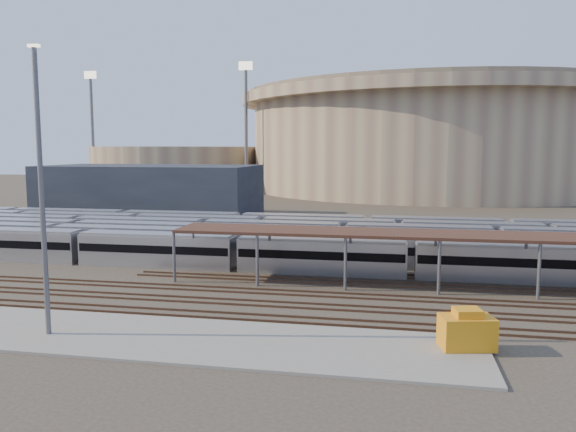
% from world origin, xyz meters
% --- Properties ---
extents(ground, '(420.00, 420.00, 0.00)m').
position_xyz_m(ground, '(0.00, 0.00, 0.00)').
color(ground, '#383026').
rests_on(ground, ground).
extents(apron, '(50.00, 9.00, 0.20)m').
position_xyz_m(apron, '(-5.00, -15.00, 0.10)').
color(apron, gray).
rests_on(apron, ground).
extents(subway_trains, '(130.61, 23.90, 3.60)m').
position_xyz_m(subway_trains, '(1.46, 18.50, 1.80)').
color(subway_trains, silver).
rests_on(subway_trains, ground).
extents(inspection_shed, '(60.30, 6.00, 5.30)m').
position_xyz_m(inspection_shed, '(22.00, 4.00, 4.98)').
color(inspection_shed, slate).
rests_on(inspection_shed, ground).
extents(empty_tracks, '(170.00, 9.62, 0.18)m').
position_xyz_m(empty_tracks, '(0.00, -5.00, 0.09)').
color(empty_tracks, '#4C3323').
rests_on(empty_tracks, ground).
extents(stadium, '(124.00, 124.00, 32.50)m').
position_xyz_m(stadium, '(25.00, 140.00, 16.47)').
color(stadium, tan).
rests_on(stadium, ground).
extents(secondary_arena, '(56.00, 56.00, 14.00)m').
position_xyz_m(secondary_arena, '(-60.00, 130.00, 7.00)').
color(secondary_arena, tan).
rests_on(secondary_arena, ground).
extents(service_building, '(42.00, 20.00, 10.00)m').
position_xyz_m(service_building, '(-35.00, 55.00, 5.00)').
color(service_building, '#1E232D').
rests_on(service_building, ground).
extents(floodlight_0, '(4.00, 1.00, 38.40)m').
position_xyz_m(floodlight_0, '(-30.00, 110.00, 20.65)').
color(floodlight_0, slate).
rests_on(floodlight_0, ground).
extents(floodlight_1, '(4.00, 1.00, 38.40)m').
position_xyz_m(floodlight_1, '(-85.00, 120.00, 20.65)').
color(floodlight_1, slate).
rests_on(floodlight_1, ground).
extents(floodlight_3, '(4.00, 1.00, 38.40)m').
position_xyz_m(floodlight_3, '(-10.00, 160.00, 20.65)').
color(floodlight_3, slate).
rests_on(floodlight_3, ground).
extents(yard_light_pole, '(0.82, 0.36, 20.09)m').
position_xyz_m(yard_light_pole, '(-10.44, -15.97, 10.33)').
color(yard_light_pole, slate).
rests_on(yard_light_pole, apron).
extents(yellow_equipment, '(3.80, 2.83, 2.14)m').
position_xyz_m(yellow_equipment, '(18.50, -13.28, 1.27)').
color(yellow_equipment, orange).
rests_on(yellow_equipment, apron).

